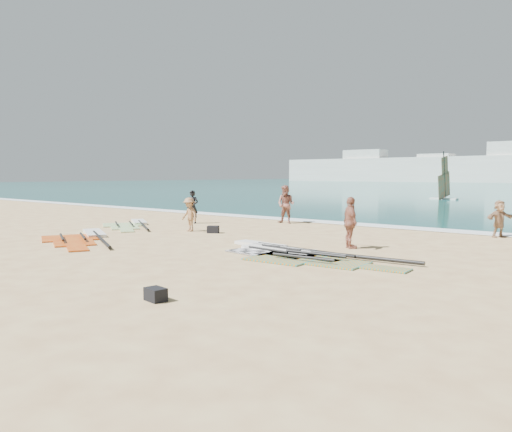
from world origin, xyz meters
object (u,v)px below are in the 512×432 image
Objects in this scene: rig_green at (132,224)px; beachgoer_mid at (189,215)px; rig_red at (84,237)px; beachgoer_back at (350,223)px; beachgoer_right at (499,219)px; gear_bag_far at (156,294)px; person_wetsuit at (193,207)px; beachgoer_left at (286,204)px; rig_grey at (273,249)px; gear_bag_near at (213,229)px; rig_orange at (303,255)px.

rig_green is 3.21× the size of beachgoer_mid.
rig_red is 3.77× the size of beachgoer_mid.
beachgoer_right is (3.12, 6.49, -0.13)m from beachgoer_back.
rig_green is 10.98× the size of gear_bag_far.
beachgoer_right is (15.26, 6.57, 0.70)m from rig_green.
beachgoer_back is (9.34, 4.40, 0.83)m from rig_red.
person_wetsuit reaches higher than beachgoer_right.
gear_bag_far is 0.22× the size of beachgoer_left.
person_wetsuit is at bearing 134.28° from gear_bag_far.
rig_grey is 7.03m from gear_bag_far.
gear_bag_near is at bearing 38.76° from beachgoer_back.
beachgoer_right is at bearing 67.50° from rig_red.
rig_red reaches higher than rig_grey.
rig_green is at bearing 145.43° from gear_bag_far.
beachgoer_left is 8.89m from beachgoer_back.
beachgoer_left is (3.71, 3.08, 0.13)m from person_wetsuit.
beachgoer_right is (4.83, 8.61, 0.70)m from rig_grey.
rig_grey is 3.31× the size of beachgoer_right.
person_wetsuit is (-3.80, 2.35, 0.70)m from gear_bag_near.
gear_bag_near is 5.49m from beachgoer_left.
rig_grey is 1.03× the size of rig_green.
gear_bag_far is at bearing 2.30° from rig_red.
gear_bag_near is 4.52m from person_wetsuit.
beachgoer_back is (6.77, -0.21, 0.73)m from gear_bag_near.
rig_orange is 12.42× the size of gear_bag_near.
rig_red is 10.38m from beachgoer_left.
rig_red is at bearing 163.67° from beachgoer_right.
rig_grey is at bearing 160.61° from rig_orange.
person_wetsuit is (-11.07, 11.36, 0.72)m from gear_bag_far.
gear_bag_far is 0.29× the size of beachgoer_right.
gear_bag_far reaches higher than rig_green.
beachgoer_mid is at bearing 40.63° from beachgoer_back.
person_wetsuit is at bearing 91.29° from rig_green.
rig_red is 16.56m from beachgoer_right.
beachgoer_back reaches higher than rig_red.
rig_orange is 3.07× the size of beachgoer_left.
beachgoer_back reaches higher than beachgoer_right.
beachgoer_mid is (-7.79, 2.52, 0.70)m from rig_orange.
beachgoer_back is at bearing -49.42° from beachgoer_left.
person_wetsuit is (1.56, 2.65, 0.81)m from rig_green.
rig_red is 10.36m from beachgoer_back.
beachgoer_back is at bearing -173.16° from beachgoer_right.
beachgoer_back reaches higher than beachgoer_mid.
beachgoer_mid reaches higher than gear_bag_far.
beachgoer_left is at bearing 129.00° from rig_grey.
beachgoer_right reaches higher than rig_orange.
beachgoer_mid is (-1.25, -0.22, 0.60)m from gear_bag_near.
rig_red is at bearing -113.87° from beachgoer_left.
beachgoer_right is (9.99, 0.84, -0.23)m from beachgoer_left.
rig_green is 12.15m from rig_orange.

